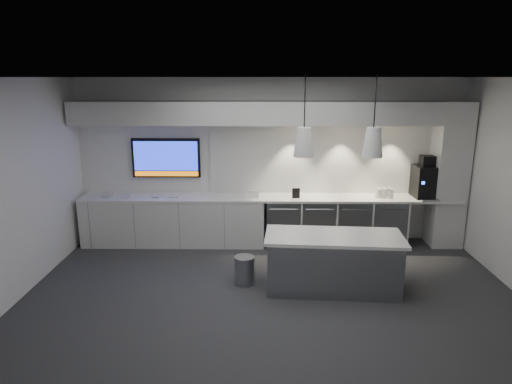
{
  "coord_description": "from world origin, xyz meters",
  "views": [
    {
      "loc": [
        -0.14,
        -5.81,
        3.0
      ],
      "look_at": [
        -0.23,
        1.1,
        1.26
      ],
      "focal_mm": 32.0,
      "sensor_mm": 36.0,
      "label": 1
    }
  ],
  "objects_px": {
    "island": "(333,262)",
    "bin": "(244,270)",
    "wall_tv": "(166,158)",
    "coffee_machine": "(426,180)"
  },
  "relations": [
    {
      "from": "island",
      "to": "bin",
      "type": "distance_m",
      "value": 1.31
    },
    {
      "from": "bin",
      "to": "coffee_machine",
      "type": "xyz_separation_m",
      "value": [
        3.19,
        1.72,
        1.0
      ]
    },
    {
      "from": "island",
      "to": "bin",
      "type": "height_order",
      "value": "island"
    },
    {
      "from": "wall_tv",
      "to": "bin",
      "type": "distance_m",
      "value": 2.82
    },
    {
      "from": "wall_tv",
      "to": "coffee_machine",
      "type": "relative_size",
      "value": 1.66
    },
    {
      "from": "island",
      "to": "bin",
      "type": "bearing_deg",
      "value": 176.2
    },
    {
      "from": "bin",
      "to": "island",
      "type": "bearing_deg",
      "value": -7.56
    },
    {
      "from": "coffee_machine",
      "to": "bin",
      "type": "bearing_deg",
      "value": -153.7
    },
    {
      "from": "wall_tv",
      "to": "island",
      "type": "height_order",
      "value": "wall_tv"
    },
    {
      "from": "island",
      "to": "bin",
      "type": "relative_size",
      "value": 4.72
    }
  ]
}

